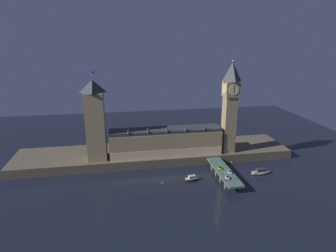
{
  "coord_description": "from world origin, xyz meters",
  "views": [
    {
      "loc": [
        -26.0,
        -174.43,
        93.37
      ],
      "look_at": [
        7.77,
        20.0,
        32.74
      ],
      "focal_mm": 30.0,
      "sensor_mm": 36.0,
      "label": 1
    }
  ],
  "objects_px": {
    "clock_tower": "(230,105)",
    "street_lamp_mid": "(231,164)",
    "pedestrian_far_rail": "(214,164)",
    "car_southbound_lead": "(230,172)",
    "pedestrian_near_rail": "(225,179)",
    "car_northbound_lead": "(219,168)",
    "street_lamp_near": "(225,176)",
    "victoria_tower": "(95,121)",
    "boat_upstream": "(192,179)",
    "street_lamp_far": "(211,157)",
    "boat_downstream": "(261,172)",
    "car_northbound_trail": "(227,178)"
  },
  "relations": [
    {
      "from": "clock_tower",
      "to": "street_lamp_mid",
      "type": "height_order",
      "value": "clock_tower"
    },
    {
      "from": "clock_tower",
      "to": "pedestrian_far_rail",
      "type": "distance_m",
      "value": 48.25
    },
    {
      "from": "car_southbound_lead",
      "to": "pedestrian_near_rail",
      "type": "height_order",
      "value": "pedestrian_near_rail"
    },
    {
      "from": "car_northbound_lead",
      "to": "pedestrian_far_rail",
      "type": "xyz_separation_m",
      "value": [
        -2.3,
        6.24,
        0.2
      ]
    },
    {
      "from": "clock_tower",
      "to": "street_lamp_mid",
      "type": "bearing_deg",
      "value": -106.43
    },
    {
      "from": "car_northbound_lead",
      "to": "street_lamp_near",
      "type": "bearing_deg",
      "value": -98.63
    },
    {
      "from": "car_southbound_lead",
      "to": "pedestrian_far_rail",
      "type": "height_order",
      "value": "pedestrian_far_rail"
    },
    {
      "from": "car_southbound_lead",
      "to": "car_northbound_lead",
      "type": "bearing_deg",
      "value": 122.02
    },
    {
      "from": "victoria_tower",
      "to": "car_southbound_lead",
      "type": "bearing_deg",
      "value": -22.57
    },
    {
      "from": "victoria_tower",
      "to": "car_northbound_lead",
      "type": "height_order",
      "value": "victoria_tower"
    },
    {
      "from": "street_lamp_near",
      "to": "street_lamp_mid",
      "type": "xyz_separation_m",
      "value": [
        9.99,
        14.72,
        0.44
      ]
    },
    {
      "from": "pedestrian_near_rail",
      "to": "street_lamp_mid",
      "type": "height_order",
      "value": "street_lamp_mid"
    },
    {
      "from": "car_southbound_lead",
      "to": "boat_upstream",
      "type": "relative_size",
      "value": 0.36
    },
    {
      "from": "victoria_tower",
      "to": "street_lamp_far",
      "type": "bearing_deg",
      "value": -12.58
    },
    {
      "from": "boat_upstream",
      "to": "pedestrian_far_rail",
      "type": "bearing_deg",
      "value": 25.76
    },
    {
      "from": "pedestrian_far_rail",
      "to": "street_lamp_far",
      "type": "bearing_deg",
      "value": 94.2
    },
    {
      "from": "clock_tower",
      "to": "pedestrian_near_rail",
      "type": "height_order",
      "value": "clock_tower"
    },
    {
      "from": "car_southbound_lead",
      "to": "street_lamp_far",
      "type": "distance_m",
      "value": 20.68
    },
    {
      "from": "boat_downstream",
      "to": "car_northbound_lead",
      "type": "bearing_deg",
      "value": 175.87
    },
    {
      "from": "pedestrian_far_rail",
      "to": "boat_downstream",
      "type": "height_order",
      "value": "pedestrian_far_rail"
    },
    {
      "from": "car_southbound_lead",
      "to": "pedestrian_near_rail",
      "type": "xyz_separation_m",
      "value": [
        -6.89,
        -9.98,
        0.19
      ]
    },
    {
      "from": "clock_tower",
      "to": "street_lamp_near",
      "type": "distance_m",
      "value": 61.27
    },
    {
      "from": "car_northbound_trail",
      "to": "pedestrian_far_rail",
      "type": "xyz_separation_m",
      "value": [
        -2.3,
        21.16,
        0.15
      ]
    },
    {
      "from": "pedestrian_near_rail",
      "to": "street_lamp_mid",
      "type": "relative_size",
      "value": 0.25
    },
    {
      "from": "car_southbound_lead",
      "to": "street_lamp_mid",
      "type": "bearing_deg",
      "value": 57.91
    },
    {
      "from": "street_lamp_far",
      "to": "street_lamp_mid",
      "type": "bearing_deg",
      "value": -55.85
    },
    {
      "from": "car_northbound_trail",
      "to": "car_southbound_lead",
      "type": "distance_m",
      "value": 8.86
    },
    {
      "from": "victoria_tower",
      "to": "pedestrian_far_rail",
      "type": "xyz_separation_m",
      "value": [
        83.48,
        -23.98,
        -30.45
      ]
    },
    {
      "from": "victoria_tower",
      "to": "boat_downstream",
      "type": "height_order",
      "value": "victoria_tower"
    },
    {
      "from": "car_northbound_lead",
      "to": "street_lamp_near",
      "type": "distance_m",
      "value": 18.23
    },
    {
      "from": "victoria_tower",
      "to": "pedestrian_near_rail",
      "type": "bearing_deg",
      "value": -29.66
    },
    {
      "from": "clock_tower",
      "to": "boat_upstream",
      "type": "bearing_deg",
      "value": -140.44
    },
    {
      "from": "clock_tower",
      "to": "pedestrian_far_rail",
      "type": "xyz_separation_m",
      "value": [
        -18.76,
        -21.85,
        -38.72
      ]
    },
    {
      "from": "victoria_tower",
      "to": "street_lamp_near",
      "type": "height_order",
      "value": "victoria_tower"
    },
    {
      "from": "street_lamp_far",
      "to": "boat_upstream",
      "type": "relative_size",
      "value": 0.6
    },
    {
      "from": "car_northbound_trail",
      "to": "street_lamp_far",
      "type": "relative_size",
      "value": 0.68
    },
    {
      "from": "victoria_tower",
      "to": "car_southbound_lead",
      "type": "xyz_separation_m",
      "value": [
        90.37,
        -37.57,
        -30.66
      ]
    },
    {
      "from": "clock_tower",
      "to": "victoria_tower",
      "type": "height_order",
      "value": "clock_tower"
    },
    {
      "from": "victoria_tower",
      "to": "street_lamp_mid",
      "type": "xyz_separation_m",
      "value": [
        93.07,
        -33.26,
        -27.13
      ]
    },
    {
      "from": "boat_upstream",
      "to": "street_lamp_near",
      "type": "bearing_deg",
      "value": -39.88
    },
    {
      "from": "clock_tower",
      "to": "street_lamp_far",
      "type": "height_order",
      "value": "clock_tower"
    },
    {
      "from": "clock_tower",
      "to": "pedestrian_near_rail",
      "type": "xyz_separation_m",
      "value": [
        -18.76,
        -45.41,
        -38.74
      ]
    },
    {
      "from": "car_northbound_lead",
      "to": "car_northbound_trail",
      "type": "xyz_separation_m",
      "value": [
        0.0,
        -14.92,
        0.05
      ]
    },
    {
      "from": "pedestrian_near_rail",
      "to": "pedestrian_far_rail",
      "type": "bearing_deg",
      "value": 90.0
    },
    {
      "from": "victoria_tower",
      "to": "pedestrian_near_rail",
      "type": "xyz_separation_m",
      "value": [
        83.48,
        -47.54,
        -30.47
      ]
    },
    {
      "from": "car_southbound_lead",
      "to": "clock_tower",
      "type": "bearing_deg",
      "value": 71.47
    },
    {
      "from": "street_lamp_far",
      "to": "boat_downstream",
      "type": "height_order",
      "value": "street_lamp_far"
    },
    {
      "from": "car_northbound_trail",
      "to": "street_lamp_far",
      "type": "distance_m",
      "value": 26.97
    },
    {
      "from": "victoria_tower",
      "to": "car_northbound_trail",
      "type": "distance_m",
      "value": 101.65
    },
    {
      "from": "pedestrian_near_rail",
      "to": "pedestrian_far_rail",
      "type": "distance_m",
      "value": 23.56
    }
  ]
}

